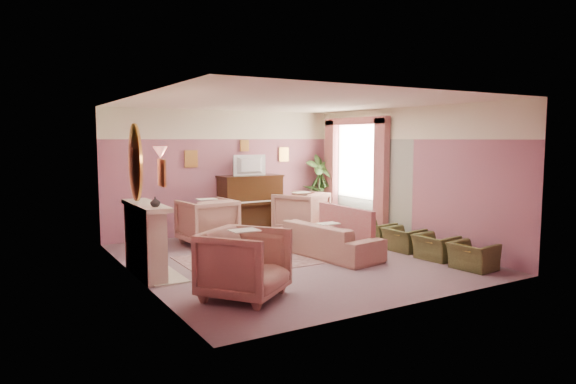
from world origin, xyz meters
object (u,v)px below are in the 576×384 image
coffee_table (251,249)px  sofa (328,233)px  piano (250,205)px  olive_chair_c (404,236)px  side_table (315,213)px  floral_armchair_left (207,219)px  olive_chair_a (473,252)px  television (251,164)px  olive_chair_d (376,229)px  floral_armchair_right (301,210)px  olive_chair_b (436,243)px  floral_armchair_front (245,260)px

coffee_table → sofa: sofa is taller
coffee_table → piano: bearing=63.8°
olive_chair_c → side_table: 3.14m
floral_armchair_left → olive_chair_a: floral_armchair_left is taller
television → olive_chair_c: size_ratio=1.16×
sofa → floral_armchair_left: bearing=125.8°
television → sofa: size_ratio=0.38×
olive_chair_d → floral_armchair_right: bearing=110.8°
floral_armchair_right → olive_chair_a: size_ratio=1.52×
olive_chair_b → side_table: bearing=89.6°
floral_armchair_left → floral_armchair_front: same height
floral_armchair_left → television: bearing=26.5°
piano → olive_chair_c: 3.66m
television → floral_armchair_front: 4.94m
piano → floral_armchair_left: (-1.35, -0.72, -0.12)m
sofa → floral_armchair_right: floral_armchair_right is taller
floral_armchair_right → olive_chair_b: (0.69, -3.46, -0.23)m
piano → olive_chair_d: bearing=-54.9°
floral_armchair_front → olive_chair_c: bearing=15.6°
television → olive_chair_b: 4.53m
television → floral_armchair_right: television is taller
olive_chair_a → piano: bearing=109.2°
piano → olive_chair_a: 5.17m
coffee_table → sofa: bearing=-13.3°
sofa → side_table: sofa is taller
olive_chair_a → coffee_table: bearing=141.1°
piano → olive_chair_a: piano is taller
piano → olive_chair_d: size_ratio=2.03×
floral_armchair_front → piano: bearing=62.7°
olive_chair_a → side_table: size_ratio=0.99×
floral_armchair_right → olive_chair_b: 3.53m
olive_chair_d → olive_chair_a: bearing=-90.0°
piano → floral_armchair_front: (-2.24, -4.32, -0.12)m
floral_armchair_right → floral_armchair_front: (-3.24, -3.73, 0.00)m
sofa → olive_chair_b: bearing=-38.7°
floral_armchair_right → olive_chair_b: bearing=-78.7°
olive_chair_d → side_table: (0.02, 2.32, 0.05)m
piano → floral_armchair_right: (1.00, -0.59, -0.12)m
floral_armchair_right → floral_armchair_front: size_ratio=1.00×
piano → coffee_table: 2.83m
piano → floral_armchair_right: size_ratio=1.33×
olive_chair_b → side_table: size_ratio=0.99×
floral_armchair_right → olive_chair_a: floral_armchair_right is taller
television → floral_armchair_front: bearing=-117.6°
floral_armchair_left → floral_armchair_right: bearing=3.1°
side_table → coffee_table: bearing=-140.7°
floral_armchair_front → side_table: (3.95, 4.24, -0.18)m
coffee_table → floral_armchair_left: 1.81m
piano → floral_armchair_front: piano is taller
television → coffee_table: size_ratio=0.80×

